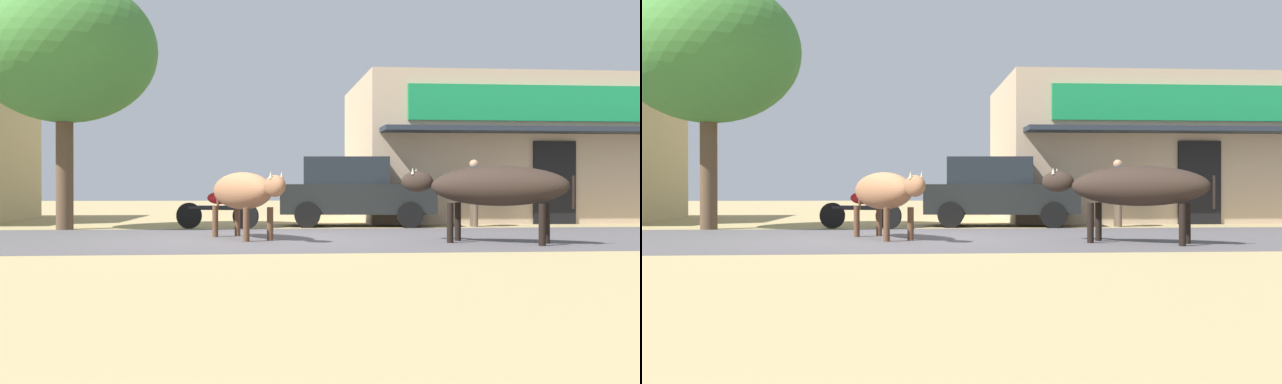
{
  "view_description": "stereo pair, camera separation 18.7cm",
  "coord_description": "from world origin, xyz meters",
  "views": [
    {
      "loc": [
        0.09,
        -12.75,
        0.9
      ],
      "look_at": [
        1.35,
        1.39,
        0.83
      ],
      "focal_mm": 39.7,
      "sensor_mm": 36.0,
      "label": 1
    },
    {
      "loc": [
        0.27,
        -12.77,
        0.9
      ],
      "look_at": [
        1.35,
        1.39,
        0.83
      ],
      "focal_mm": 39.7,
      "sensor_mm": 36.0,
      "label": 2
    }
  ],
  "objects": [
    {
      "name": "cow_far_dark",
      "position": [
        3.97,
        -1.42,
        0.93
      ],
      "size": [
        2.66,
        1.83,
        1.27
      ],
      "color": "#2F231C",
      "rests_on": "ground"
    },
    {
      "name": "pedestrian_by_shop",
      "position": [
        5.19,
        3.54,
        0.93
      ],
      "size": [
        0.3,
        0.61,
        1.58
      ],
      "color": "brown",
      "rests_on": "ground"
    },
    {
      "name": "asphalt_road",
      "position": [
        0.0,
        0.0,
        0.0
      ],
      "size": [
        72.0,
        6.06,
        0.0
      ],
      "primitive_type": "cube",
      "color": "#545052",
      "rests_on": "ground"
    },
    {
      "name": "parked_hatchback_car",
      "position": [
        2.4,
        4.09,
        0.84
      ],
      "size": [
        3.76,
        2.09,
        1.64
      ],
      "color": "black",
      "rests_on": "ground"
    },
    {
      "name": "roadside_tree",
      "position": [
        -4.12,
        3.17,
        3.94
      ],
      "size": [
        4.02,
        4.02,
        5.56
      ],
      "color": "brown",
      "rests_on": "ground"
    },
    {
      "name": "cow_near_brown",
      "position": [
        -0.16,
        -0.1,
        0.85
      ],
      "size": [
        1.56,
        2.56,
        1.19
      ],
      "color": "#976241",
      "rests_on": "ground"
    },
    {
      "name": "parked_motorcycle",
      "position": [
        -0.77,
        3.11,
        0.46
      ],
      "size": [
        1.85,
        0.58,
        1.04
      ],
      "color": "black",
      "rests_on": "ground"
    },
    {
      "name": "storefront_right_club",
      "position": [
        7.34,
        7.27,
        1.96
      ],
      "size": [
        8.83,
        6.42,
        3.91
      ],
      "color": "tan",
      "rests_on": "ground"
    },
    {
      "name": "ground",
      "position": [
        0.0,
        0.0,
        0.0
      ],
      "size": [
        80.0,
        80.0,
        0.0
      ],
      "primitive_type": "plane",
      "color": "tan"
    }
  ]
}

